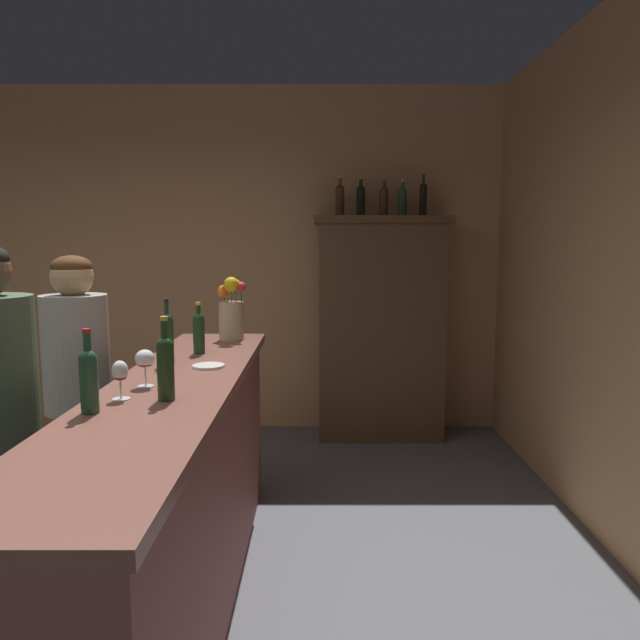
% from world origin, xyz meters
% --- Properties ---
extents(floor, '(7.45, 7.45, 0.00)m').
position_xyz_m(floor, '(0.00, 0.00, 0.00)').
color(floor, slate).
rests_on(floor, ground).
extents(wall_back, '(5.67, 0.12, 2.92)m').
position_xyz_m(wall_back, '(0.00, 2.93, 1.46)').
color(wall_back, tan).
rests_on(wall_back, ground).
extents(bar_counter, '(0.53, 2.76, 1.04)m').
position_xyz_m(bar_counter, '(0.62, 0.15, 0.52)').
color(bar_counter, brown).
rests_on(bar_counter, ground).
extents(display_cabinet, '(1.10, 0.46, 1.83)m').
position_xyz_m(display_cabinet, '(1.75, 2.61, 0.95)').
color(display_cabinet, brown).
rests_on(display_cabinet, ground).
extents(wine_bottle_rose, '(0.06, 0.06, 0.30)m').
position_xyz_m(wine_bottle_rose, '(0.45, -0.29, 1.17)').
color(wine_bottle_rose, '#224E35').
rests_on(wine_bottle_rose, bar_counter).
extents(wine_bottle_malbec, '(0.06, 0.06, 0.32)m').
position_xyz_m(wine_bottle_malbec, '(0.67, -0.11, 1.17)').
color(wine_bottle_malbec, '#1F3D1D').
rests_on(wine_bottle_malbec, bar_counter).
extents(wine_bottle_pinot, '(0.06, 0.06, 0.27)m').
position_xyz_m(wine_bottle_pinot, '(0.60, 0.84, 1.16)').
color(wine_bottle_pinot, '#1B3D1F').
rests_on(wine_bottle_pinot, bar_counter).
extents(wine_bottle_syrah, '(0.06, 0.06, 0.32)m').
position_xyz_m(wine_bottle_syrah, '(0.51, 0.54, 1.18)').
color(wine_bottle_syrah, '#1B3C22').
rests_on(wine_bottle_syrah, bar_counter).
extents(wine_glass_front, '(0.08, 0.08, 0.15)m').
position_xyz_m(wine_glass_front, '(0.53, 0.10, 1.15)').
color(wine_glass_front, white).
rests_on(wine_glass_front, bar_counter).
extents(wine_glass_mid, '(0.07, 0.07, 0.15)m').
position_xyz_m(wine_glass_mid, '(0.50, -0.11, 1.14)').
color(wine_glass_mid, white).
rests_on(wine_glass_mid, bar_counter).
extents(flower_arrangement, '(0.18, 0.18, 0.38)m').
position_xyz_m(flower_arrangement, '(0.71, 1.30, 1.21)').
color(flower_arrangement, tan).
rests_on(flower_arrangement, bar_counter).
extents(cheese_plate, '(0.15, 0.15, 0.01)m').
position_xyz_m(cheese_plate, '(0.72, 0.48, 1.04)').
color(cheese_plate, white).
rests_on(cheese_plate, bar_counter).
extents(display_bottle_left, '(0.07, 0.07, 0.32)m').
position_xyz_m(display_bottle_left, '(1.41, 2.61, 1.97)').
color(display_bottle_left, '#4B2A14').
rests_on(display_bottle_left, display_cabinet).
extents(display_bottle_midleft, '(0.07, 0.07, 0.31)m').
position_xyz_m(display_bottle_midleft, '(1.57, 2.61, 1.97)').
color(display_bottle_midleft, black).
rests_on(display_bottle_midleft, display_cabinet).
extents(display_bottle_center, '(0.07, 0.07, 0.29)m').
position_xyz_m(display_bottle_center, '(1.76, 2.61, 1.96)').
color(display_bottle_center, '#402F19').
rests_on(display_bottle_center, display_cabinet).
extents(display_bottle_midright, '(0.07, 0.07, 0.29)m').
position_xyz_m(display_bottle_midright, '(1.91, 2.61, 1.96)').
color(display_bottle_midright, '#254526').
rests_on(display_bottle_midright, display_cabinet).
extents(display_bottle_right, '(0.06, 0.06, 0.33)m').
position_xyz_m(display_bottle_right, '(2.08, 2.61, 1.98)').
color(display_bottle_right, black).
rests_on(display_bottle_right, display_cabinet).
extents(patron_redhead, '(0.32, 0.32, 1.56)m').
position_xyz_m(patron_redhead, '(0.04, 0.61, 0.87)').
color(patron_redhead, gray).
rests_on(patron_redhead, ground).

